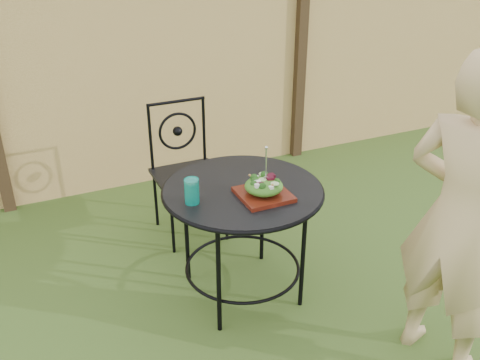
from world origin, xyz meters
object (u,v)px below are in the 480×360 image
(patio_chair, at_px, (186,167))
(diner, at_px, (462,221))
(patio_table, at_px, (243,209))
(salad_plate, at_px, (264,195))

(patio_chair, distance_m, diner, 1.93)
(diner, bearing_deg, patio_table, 20.85)
(patio_table, height_order, salad_plate, salad_plate)
(patio_table, xyz_separation_m, salad_plate, (0.06, -0.14, 0.15))
(diner, bearing_deg, salad_plate, 22.99)
(patio_table, height_order, diner, diner)
(diner, bearing_deg, patio_chair, 6.37)
(patio_chair, xyz_separation_m, diner, (0.77, -1.74, 0.32))
(patio_table, distance_m, salad_plate, 0.21)
(patio_table, relative_size, patio_chair, 0.97)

